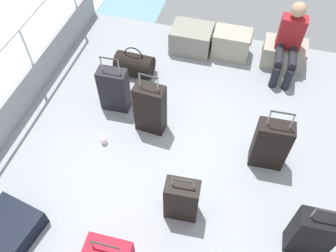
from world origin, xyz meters
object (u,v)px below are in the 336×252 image
at_px(suitcase_4, 150,109).
at_px(suitcase_5, 312,234).
at_px(cargo_crate_1, 231,44).
at_px(suitcase_6, 4,234).
at_px(cargo_crate_0, 192,38).
at_px(passenger_seated, 290,41).
at_px(suitcase_1, 182,200).
at_px(cargo_crate_2, 284,53).
at_px(paper_cup, 104,140).
at_px(suitcase_2, 114,90).
at_px(duffel_bag, 134,64).
at_px(suitcase_3, 271,145).

bearing_deg(suitcase_4, suitcase_5, -29.10).
distance_m(cargo_crate_1, suitcase_6, 3.95).
xyz_separation_m(cargo_crate_0, passenger_seated, (1.40, -0.13, 0.35)).
height_order(suitcase_1, suitcase_4, suitcase_4).
distance_m(cargo_crate_2, suitcase_1, 2.92).
xyz_separation_m(cargo_crate_1, paper_cup, (-1.26, -2.11, -0.16)).
height_order(cargo_crate_0, cargo_crate_2, cargo_crate_0).
bearing_deg(cargo_crate_2, suitcase_6, -125.89).
bearing_deg(suitcase_6, suitcase_4, 60.68).
height_order(cargo_crate_2, suitcase_6, cargo_crate_2).
distance_m(suitcase_2, duffel_bag, 0.71).
bearing_deg(suitcase_3, cargo_crate_2, 87.87).
height_order(passenger_seated, suitcase_3, passenger_seated).
relative_size(suitcase_4, suitcase_5, 1.10).
bearing_deg(cargo_crate_1, paper_cup, -120.87).
xyz_separation_m(suitcase_1, duffel_bag, (-1.19, 1.97, -0.12)).
relative_size(cargo_crate_1, duffel_bag, 1.05).
relative_size(cargo_crate_1, suitcase_4, 0.63).
distance_m(suitcase_3, duffel_bag, 2.28).
height_order(suitcase_1, suitcase_6, suitcase_1).
height_order(suitcase_2, suitcase_4, suitcase_4).
relative_size(cargo_crate_1, passenger_seated, 0.56).
distance_m(suitcase_1, suitcase_3, 1.22).
bearing_deg(passenger_seated, paper_cup, -136.32).
height_order(suitcase_1, suitcase_2, suitcase_2).
bearing_deg(suitcase_6, cargo_crate_0, 71.65).
xyz_separation_m(suitcase_5, paper_cup, (-2.45, 0.68, -0.29)).
bearing_deg(suitcase_3, cargo_crate_0, 126.06).
relative_size(cargo_crate_1, suitcase_1, 0.83).
bearing_deg(suitcase_3, suitcase_1, -132.06).
distance_m(cargo_crate_0, cargo_crate_1, 0.62).
distance_m(passenger_seated, suitcase_1, 2.76).
height_order(passenger_seated, suitcase_1, passenger_seated).
distance_m(cargo_crate_1, cargo_crate_2, 0.79).
xyz_separation_m(passenger_seated, suitcase_3, (-0.07, -1.70, -0.19)).
distance_m(cargo_crate_0, passenger_seated, 1.45).
height_order(cargo_crate_2, paper_cup, cargo_crate_2).
height_order(passenger_seated, suitcase_2, passenger_seated).
height_order(suitcase_1, paper_cup, suitcase_1).
relative_size(cargo_crate_2, paper_cup, 6.56).
xyz_separation_m(suitcase_3, suitcase_4, (-1.48, 0.14, 0.02)).
height_order(suitcase_6, duffel_bag, duffel_bag).
bearing_deg(suitcase_5, cargo_crate_0, 123.07).
bearing_deg(passenger_seated, cargo_crate_1, 169.18).
bearing_deg(suitcase_6, suitcase_2, 77.40).
xyz_separation_m(cargo_crate_0, cargo_crate_1, (0.61, 0.02, 0.01)).
distance_m(cargo_crate_2, passenger_seated, 0.41).
bearing_deg(suitcase_5, cargo_crate_2, 98.12).
bearing_deg(duffel_bag, passenger_seated, 17.09).
xyz_separation_m(suitcase_3, suitcase_5, (0.47, -0.94, -0.01)).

